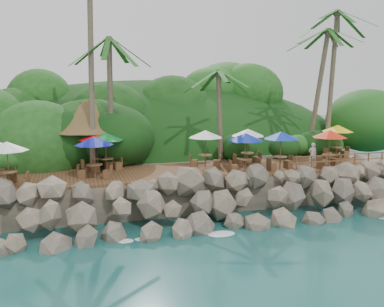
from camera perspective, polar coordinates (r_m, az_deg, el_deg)
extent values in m
plane|color=#19514F|center=(23.73, 4.08, -10.48)|extent=(140.00, 140.00, 0.00)
cube|color=gray|center=(38.36, -4.13, -1.05)|extent=(32.00, 25.20, 2.10)
ellipsoid|color=#143811|center=(45.80, -6.07, -0.67)|extent=(44.80, 28.00, 15.40)
cube|color=brown|center=(28.62, 0.00, -2.37)|extent=(26.00, 5.00, 0.20)
ellipsoid|color=white|center=(22.74, -18.53, -11.82)|extent=(1.20, 0.80, 0.06)
ellipsoid|color=white|center=(22.77, -10.82, -11.45)|extent=(1.20, 0.80, 0.06)
ellipsoid|color=white|center=(23.19, -3.29, -10.89)|extent=(1.20, 0.80, 0.06)
ellipsoid|color=white|center=(23.99, 3.83, -10.18)|extent=(1.20, 0.80, 0.06)
ellipsoid|color=white|center=(25.11, 10.37, -9.40)|extent=(1.20, 0.80, 0.06)
ellipsoid|color=white|center=(26.54, 16.25, -8.59)|extent=(1.20, 0.80, 0.06)
ellipsoid|color=white|center=(28.21, 21.46, -7.79)|extent=(1.20, 0.80, 0.06)
cylinder|color=brown|center=(29.29, -13.17, 10.56)|extent=(0.78, 2.60, 12.77)
cylinder|color=brown|center=(29.82, -10.73, 6.49)|extent=(0.46, 0.84, 8.61)
ellipsoid|color=#23601E|center=(29.91, -11.00, 14.74)|extent=(6.00, 6.00, 2.40)
cylinder|color=brown|center=(31.37, 3.68, 4.87)|extent=(0.93, 0.98, 6.52)
ellipsoid|color=#23601E|center=(31.26, 3.74, 10.83)|extent=(6.00, 6.00, 2.40)
cylinder|color=brown|center=(35.57, 17.94, 8.75)|extent=(1.58, 1.57, 11.12)
ellipsoid|color=#23601E|center=(35.96, 18.43, 17.67)|extent=(6.00, 6.00, 2.40)
cylinder|color=brown|center=(34.98, 16.30, 7.55)|extent=(1.11, 1.52, 9.59)
ellipsoid|color=#23601E|center=(35.17, 16.68, 15.40)|extent=(6.00, 6.00, 2.40)
cylinder|color=brown|center=(29.79, -15.95, 0.28)|extent=(0.16, 0.16, 2.40)
cylinder|color=brown|center=(29.92, -10.59, 0.53)|extent=(0.16, 0.16, 2.40)
cylinder|color=brown|center=(32.56, -15.98, 1.05)|extent=(0.16, 0.16, 2.40)
cylinder|color=brown|center=(32.68, -11.07, 1.27)|extent=(0.16, 0.16, 2.40)
cone|color=brown|center=(30.95, -13.57, 5.01)|extent=(5.71, 5.71, 2.20)
cylinder|color=brown|center=(28.99, -12.37, -1.41)|extent=(0.09, 0.09, 0.82)
cylinder|color=brown|center=(28.91, -12.41, -0.58)|extent=(0.94, 0.94, 0.06)
cylinder|color=brown|center=(28.85, -12.43, 0.18)|extent=(0.06, 0.06, 2.45)
cone|color=red|center=(28.70, -12.51, 2.27)|extent=(2.34, 2.34, 0.50)
cube|color=brown|center=(28.71, -13.78, -1.88)|extent=(0.60, 0.60, 0.51)
cube|color=brown|center=(29.34, -10.98, -1.54)|extent=(0.60, 0.60, 0.51)
cylinder|color=brown|center=(28.10, 7.00, -1.60)|extent=(0.09, 0.09, 0.82)
cylinder|color=brown|center=(28.02, 7.01, -0.75)|extent=(0.94, 0.94, 0.06)
cylinder|color=brown|center=(27.95, 7.03, 0.04)|extent=(0.06, 0.06, 2.45)
cone|color=#0B1F99|center=(27.80, 7.07, 2.19)|extent=(2.34, 2.34, 0.50)
cube|color=brown|center=(27.85, 5.50, -2.00)|extent=(0.47, 0.47, 0.51)
cube|color=brown|center=(28.43, 8.45, -1.82)|extent=(0.47, 0.47, 0.51)
cube|color=brown|center=(27.06, -22.70, -3.06)|extent=(0.55, 0.55, 0.51)
cylinder|color=brown|center=(26.15, -23.01, -3.15)|extent=(0.09, 0.09, 0.82)
cylinder|color=brown|center=(26.07, -23.07, -2.24)|extent=(0.94, 0.94, 0.06)
cylinder|color=brown|center=(26.00, -23.12, -1.40)|extent=(0.06, 0.06, 2.45)
cone|color=white|center=(25.83, -23.28, 0.91)|extent=(2.34, 2.34, 0.50)
cube|color=brown|center=(25.95, -21.35, -3.49)|extent=(0.55, 0.55, 0.51)
cylinder|color=brown|center=(28.68, -11.24, -1.48)|extent=(0.09, 0.09, 0.82)
cylinder|color=brown|center=(28.60, -11.27, -0.65)|extent=(0.94, 0.94, 0.06)
cylinder|color=brown|center=(28.54, -11.29, 0.12)|extent=(0.06, 0.06, 2.45)
cone|color=#0B6B27|center=(28.38, -11.36, 2.23)|extent=(2.34, 2.34, 0.50)
cube|color=brown|center=(28.44, -12.69, -1.95)|extent=(0.58, 0.58, 0.51)
cube|color=brown|center=(29.00, -9.80, -1.63)|extent=(0.58, 0.58, 0.51)
cylinder|color=brown|center=(34.65, 18.53, 0.10)|extent=(0.09, 0.09, 0.82)
cylinder|color=brown|center=(34.58, 18.57, 0.79)|extent=(0.94, 0.94, 0.06)
cylinder|color=brown|center=(34.53, 18.60, 1.43)|extent=(0.06, 0.06, 2.45)
cone|color=yellow|center=(34.40, 18.70, 3.18)|extent=(2.34, 2.34, 0.50)
cube|color=brown|center=(34.19, 17.49, -0.23)|extent=(0.50, 0.50, 0.51)
cube|color=brown|center=(35.16, 19.51, -0.08)|extent=(0.50, 0.50, 0.51)
cylinder|color=brown|center=(29.42, 1.78, -1.02)|extent=(0.09, 0.09, 0.82)
cylinder|color=brown|center=(29.35, 1.78, -0.21)|extent=(0.94, 0.94, 0.06)
cylinder|color=brown|center=(29.28, 1.78, 0.54)|extent=(0.06, 0.06, 2.45)
cone|color=white|center=(29.13, 1.80, 2.60)|extent=(2.34, 2.34, 0.50)
cube|color=brown|center=(29.51, 0.26, -1.30)|extent=(0.61, 0.61, 0.51)
cube|color=brown|center=(29.42, 3.29, -1.35)|extent=(0.61, 0.61, 0.51)
cylinder|color=brown|center=(29.34, 11.56, -1.25)|extent=(0.09, 0.09, 0.82)
cylinder|color=brown|center=(29.26, 11.59, -0.43)|extent=(0.94, 0.94, 0.06)
cylinder|color=brown|center=(29.20, 11.62, 0.32)|extent=(0.06, 0.06, 2.45)
cone|color=#0C2AA0|center=(29.05, 11.69, 2.38)|extent=(2.34, 2.34, 0.50)
cube|color=brown|center=(28.83, 10.46, -1.72)|extent=(0.59, 0.59, 0.51)
cube|color=brown|center=(29.92, 12.61, -1.38)|extent=(0.59, 0.59, 0.51)
cylinder|color=brown|center=(30.96, 17.56, -0.94)|extent=(0.09, 0.09, 0.82)
cylinder|color=brown|center=(30.89, 17.60, -0.16)|extent=(0.94, 0.94, 0.06)
cylinder|color=brown|center=(30.83, 17.64, 0.55)|extent=(0.06, 0.06, 2.45)
cone|color=red|center=(30.69, 17.74, 2.50)|extent=(2.34, 2.34, 0.50)
cube|color=brown|center=(30.35, 16.73, -1.40)|extent=(0.61, 0.61, 0.51)
cube|color=brown|center=(31.64, 18.33, -1.05)|extent=(0.61, 0.61, 0.51)
cylinder|color=brown|center=(26.78, -12.68, -2.32)|extent=(0.09, 0.09, 0.82)
cylinder|color=brown|center=(26.70, -12.72, -1.44)|extent=(0.94, 0.94, 0.06)
cylinder|color=brown|center=(26.63, -12.75, -0.61)|extent=(0.06, 0.06, 2.45)
cone|color=#0B1298|center=(26.46, -12.83, 1.65)|extent=(2.34, 2.34, 0.50)
cube|color=brown|center=(27.05, -14.25, -2.60)|extent=(0.60, 0.60, 0.51)
cube|color=brown|center=(26.59, -11.06, -2.70)|extent=(0.60, 0.60, 0.51)
cylinder|color=brown|center=(30.50, 7.32, -0.71)|extent=(0.09, 0.09, 0.82)
cylinder|color=brown|center=(30.43, 7.33, 0.07)|extent=(0.94, 0.94, 0.06)
cylinder|color=brown|center=(30.37, 7.35, 0.80)|extent=(0.06, 0.06, 2.45)
cone|color=white|center=(30.23, 7.39, 2.78)|extent=(2.34, 2.34, 0.50)
cube|color=brown|center=(30.14, 6.04, -1.12)|extent=(0.53, 0.53, 0.51)
cube|color=brown|center=(30.94, 8.55, -0.89)|extent=(0.53, 0.53, 0.51)
cylinder|color=brown|center=(28.83, 13.65, -1.34)|extent=(0.10, 0.10, 1.00)
cylinder|color=brown|center=(29.39, 15.51, -1.21)|extent=(0.10, 0.10, 1.00)
cylinder|color=brown|center=(29.97, 17.31, -1.09)|extent=(0.10, 0.10, 1.00)
cylinder|color=brown|center=(30.59, 19.03, -0.97)|extent=(0.10, 0.10, 1.00)
cylinder|color=brown|center=(31.23, 20.69, -0.86)|extent=(0.10, 0.10, 1.00)
cylinder|color=brown|center=(31.89, 22.27, -0.75)|extent=(0.10, 0.10, 1.00)
cylinder|color=brown|center=(32.58, 23.79, -0.65)|extent=(0.10, 0.10, 1.00)
cube|color=brown|center=(30.51, 19.08, -0.14)|extent=(7.20, 0.06, 0.06)
cube|color=brown|center=(30.58, 19.04, -0.88)|extent=(7.20, 0.06, 0.06)
imported|color=white|center=(30.81, 15.65, -0.13)|extent=(0.65, 0.48, 1.64)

